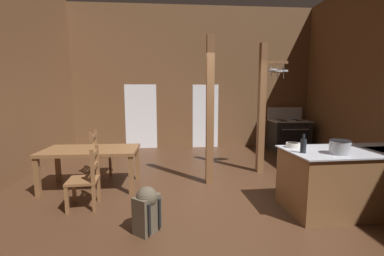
{
  "coord_description": "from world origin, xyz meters",
  "views": [
    {
      "loc": [
        -0.69,
        -3.99,
        1.75
      ],
      "look_at": [
        -0.29,
        1.16,
        1.05
      ],
      "focal_mm": 23.61,
      "sensor_mm": 36.0,
      "label": 1
    }
  ],
  "objects_px": {
    "stove_range": "(289,135)",
    "mixing_bowl_on_counter": "(293,145)",
    "stockpot_on_counter": "(340,147)",
    "kitchen_island": "(356,180)",
    "backpack": "(147,208)",
    "ladderback_chair_near_window": "(86,179)",
    "bottle_tall_on_counter": "(303,145)",
    "dining_table": "(91,153)",
    "ladderback_chair_by_post": "(100,154)"
  },
  "relations": [
    {
      "from": "mixing_bowl_on_counter",
      "to": "ladderback_chair_near_window",
      "type": "bearing_deg",
      "value": 177.3
    },
    {
      "from": "stockpot_on_counter",
      "to": "mixing_bowl_on_counter",
      "type": "bearing_deg",
      "value": 132.19
    },
    {
      "from": "mixing_bowl_on_counter",
      "to": "bottle_tall_on_counter",
      "type": "distance_m",
      "value": 0.37
    },
    {
      "from": "stove_range",
      "to": "ladderback_chair_by_post",
      "type": "height_order",
      "value": "stove_range"
    },
    {
      "from": "dining_table",
      "to": "ladderback_chair_near_window",
      "type": "height_order",
      "value": "ladderback_chair_near_window"
    },
    {
      "from": "kitchen_island",
      "to": "dining_table",
      "type": "xyz_separation_m",
      "value": [
        -4.28,
        1.25,
        0.19
      ]
    },
    {
      "from": "bottle_tall_on_counter",
      "to": "stove_range",
      "type": "bearing_deg",
      "value": 66.84
    },
    {
      "from": "ladderback_chair_near_window",
      "to": "mixing_bowl_on_counter",
      "type": "distance_m",
      "value": 3.24
    },
    {
      "from": "ladderback_chair_by_post",
      "to": "bottle_tall_on_counter",
      "type": "relative_size",
      "value": 3.54
    },
    {
      "from": "ladderback_chair_by_post",
      "to": "dining_table",
      "type": "bearing_deg",
      "value": -85.39
    },
    {
      "from": "dining_table",
      "to": "mixing_bowl_on_counter",
      "type": "bearing_deg",
      "value": -16.6
    },
    {
      "from": "ladderback_chair_near_window",
      "to": "backpack",
      "type": "height_order",
      "value": "ladderback_chair_near_window"
    },
    {
      "from": "stove_range",
      "to": "bottle_tall_on_counter",
      "type": "distance_m",
      "value": 4.65
    },
    {
      "from": "dining_table",
      "to": "stockpot_on_counter",
      "type": "height_order",
      "value": "stockpot_on_counter"
    },
    {
      "from": "ladderback_chair_near_window",
      "to": "ladderback_chair_by_post",
      "type": "bearing_deg",
      "value": 98.52
    },
    {
      "from": "backpack",
      "to": "stockpot_on_counter",
      "type": "distance_m",
      "value": 2.73
    },
    {
      "from": "kitchen_island",
      "to": "backpack",
      "type": "xyz_separation_m",
      "value": [
        -3.09,
        -0.41,
        -0.15
      ]
    },
    {
      "from": "stockpot_on_counter",
      "to": "mixing_bowl_on_counter",
      "type": "height_order",
      "value": "stockpot_on_counter"
    },
    {
      "from": "stove_range",
      "to": "ladderback_chair_near_window",
      "type": "xyz_separation_m",
      "value": [
        -4.99,
        -3.73,
        -0.03
      ]
    },
    {
      "from": "ladderback_chair_by_post",
      "to": "mixing_bowl_on_counter",
      "type": "height_order",
      "value": "mixing_bowl_on_counter"
    },
    {
      "from": "mixing_bowl_on_counter",
      "to": "bottle_tall_on_counter",
      "type": "relative_size",
      "value": 0.76
    },
    {
      "from": "backpack",
      "to": "bottle_tall_on_counter",
      "type": "relative_size",
      "value": 2.22
    },
    {
      "from": "kitchen_island",
      "to": "bottle_tall_on_counter",
      "type": "bearing_deg",
      "value": -172.51
    },
    {
      "from": "ladderback_chair_near_window",
      "to": "ladderback_chair_by_post",
      "type": "distance_m",
      "value": 1.7
    },
    {
      "from": "dining_table",
      "to": "ladderback_chair_by_post",
      "type": "xyz_separation_m",
      "value": [
        -0.07,
        0.83,
        -0.2
      ]
    },
    {
      "from": "dining_table",
      "to": "bottle_tall_on_counter",
      "type": "xyz_separation_m",
      "value": [
        3.36,
        -1.37,
        0.38
      ]
    },
    {
      "from": "stove_range",
      "to": "dining_table",
      "type": "xyz_separation_m",
      "value": [
        -5.17,
        -2.87,
        0.17
      ]
    },
    {
      "from": "stove_range",
      "to": "stockpot_on_counter",
      "type": "height_order",
      "value": "stove_range"
    },
    {
      "from": "dining_table",
      "to": "ladderback_chair_by_post",
      "type": "relative_size",
      "value": 1.79
    },
    {
      "from": "backpack",
      "to": "mixing_bowl_on_counter",
      "type": "bearing_deg",
      "value": 16.42
    },
    {
      "from": "stove_range",
      "to": "dining_table",
      "type": "height_order",
      "value": "stove_range"
    },
    {
      "from": "dining_table",
      "to": "kitchen_island",
      "type": "bearing_deg",
      "value": -16.33
    },
    {
      "from": "stockpot_on_counter",
      "to": "mixing_bowl_on_counter",
      "type": "distance_m",
      "value": 0.65
    },
    {
      "from": "ladderback_chair_near_window",
      "to": "dining_table",
      "type": "bearing_deg",
      "value": 102.21
    },
    {
      "from": "stove_range",
      "to": "mixing_bowl_on_counter",
      "type": "xyz_separation_m",
      "value": [
        -1.79,
        -3.88,
        0.48
      ]
    },
    {
      "from": "stove_range",
      "to": "ladderback_chair_near_window",
      "type": "relative_size",
      "value": 1.39
    },
    {
      "from": "mixing_bowl_on_counter",
      "to": "ladderback_chair_by_post",
      "type": "bearing_deg",
      "value": 151.99
    },
    {
      "from": "backpack",
      "to": "bottle_tall_on_counter",
      "type": "bearing_deg",
      "value": 7.45
    },
    {
      "from": "mixing_bowl_on_counter",
      "to": "kitchen_island",
      "type": "bearing_deg",
      "value": -15.27
    },
    {
      "from": "ladderback_chair_by_post",
      "to": "backpack",
      "type": "relative_size",
      "value": 1.59
    },
    {
      "from": "stove_range",
      "to": "mixing_bowl_on_counter",
      "type": "distance_m",
      "value": 4.3
    },
    {
      "from": "ladderback_chair_by_post",
      "to": "bottle_tall_on_counter",
      "type": "xyz_separation_m",
      "value": [
        3.42,
        -2.2,
        0.58
      ]
    },
    {
      "from": "ladderback_chair_near_window",
      "to": "stockpot_on_counter",
      "type": "bearing_deg",
      "value": -9.8
    },
    {
      "from": "backpack",
      "to": "bottle_tall_on_counter",
      "type": "xyz_separation_m",
      "value": [
        2.17,
        0.28,
        0.72
      ]
    },
    {
      "from": "ladderback_chair_near_window",
      "to": "bottle_tall_on_counter",
      "type": "bearing_deg",
      "value": -9.24
    },
    {
      "from": "stove_range",
      "to": "mixing_bowl_on_counter",
      "type": "relative_size",
      "value": 6.42
    },
    {
      "from": "kitchen_island",
      "to": "mixing_bowl_on_counter",
      "type": "relative_size",
      "value": 10.71
    },
    {
      "from": "ladderback_chair_near_window",
      "to": "stockpot_on_counter",
      "type": "xyz_separation_m",
      "value": [
        3.63,
        -0.63,
        0.57
      ]
    },
    {
      "from": "stockpot_on_counter",
      "to": "bottle_tall_on_counter",
      "type": "relative_size",
      "value": 1.26
    },
    {
      "from": "bottle_tall_on_counter",
      "to": "mixing_bowl_on_counter",
      "type": "bearing_deg",
      "value": 85.32
    }
  ]
}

